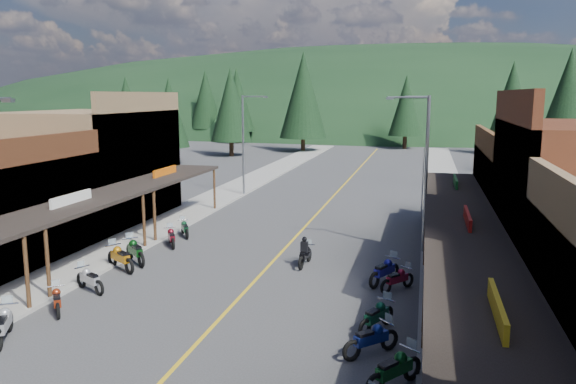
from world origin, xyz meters
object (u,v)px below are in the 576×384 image
Objects in this scene: streetlight_3 at (425,136)px; pine_1 at (237,100)px; pine_0 at (126,105)px; pedestrian_east_a at (442,289)px; shop_east_3 at (554,200)px; pine_10 at (231,105)px; bike_east_7 at (377,315)px; streetlight_2 at (423,167)px; bike_east_6 at (371,338)px; shop_west_3 at (92,166)px; streetlight_1 at (245,140)px; bike_west_5 at (3,323)px; bike_west_9 at (135,250)px; pine_2 at (303,95)px; pine_3 at (406,105)px; bike_west_11 at (185,228)px; pedestrian_east_b at (438,232)px; bike_east_8 at (397,278)px; bike_west_7 at (90,278)px; bike_east_5 at (394,368)px; rider_on_bike at (305,254)px; bike_west_8 at (120,257)px; bike_east_9 at (385,270)px; pine_4 at (512,101)px; pine_8 at (169,113)px; bike_west_10 at (171,236)px; pine_7 at (206,99)px; bike_west_6 at (57,299)px.

streetlight_3 is 50.65m from pine_1.
pine_0 is (-46.95, 32.00, 2.02)m from streetlight_3.
pine_1 reaches higher than pedestrian_east_a.
pine_10 reaches higher than shop_east_3.
pine_0 is at bearing 151.51° from bike_east_7.
streetlight_2 reaches higher than bike_east_6.
shop_west_3 is 1.36× the size of streetlight_1.
bike_west_9 reaches higher than bike_west_5.
pedestrian_east_a is (47.79, -62.27, -5.42)m from pine_0.
bike_west_5 is (17.78, -75.86, -6.60)m from pine_1.
pine_1 is 78.19m from bike_west_5.
pedestrian_east_a is at bearing -73.02° from pine_2.
pine_1 is 5.32× the size of bike_west_9.
pine_3 is 58.76m from bike_west_11.
pine_0 reaches higher than shop_east_3.
pedestrian_east_b is at bearing -86.18° from pine_3.
bike_west_11 is 0.98× the size of bike_east_8.
bike_east_8 is (2.10, -63.85, -5.94)m from pine_3.
bike_west_7 is at bearing 60.66° from bike_west_5.
shop_west_3 reaches higher than bike_east_7.
pedestrian_east_b is (47.82, -53.18, -5.48)m from pine_0.
rider_on_bike is (-4.74, 10.52, -0.02)m from bike_east_5.
pine_3 is 66.60m from pedestrian_east_a.
shop_west_3 is at bearing 70.90° from bike_west_8.
shop_west_3 reaches higher than bike_east_6.
bike_east_9 is at bearing -134.29° from shop_east_3.
pedestrian_east_b is (14.16, 5.77, 0.33)m from bike_west_9.
streetlight_3 is at bearing 126.54° from bike_east_5.
pine_10 is at bearing 56.93° from bike_west_9.
shop_east_3 is at bearing -27.33° from streetlight_1.
bike_west_7 is (-13.15, -8.98, -3.89)m from streetlight_2.
pine_4 is 6.21× the size of bike_west_7.
pine_3 is 5.25× the size of bike_east_7.
pine_8 is 54.26m from bike_east_5.
rider_on_bike reaches higher than bike_east_5.
bike_west_7 is 17.11m from pedestrian_east_b.
streetlight_1 is at bearing -160.85° from pedestrian_east_a.
bike_west_10 is 12.03m from bike_east_9.
bike_west_10 is (16.00, -33.70, -5.42)m from pine_8.
pine_8 reaches higher than bike_west_11.
streetlight_1 is 3.57× the size of bike_west_5.
pine_7 is at bearing 144.14° from bike_east_9.
pine_2 is 7.51× the size of bike_west_6.
shop_east_3 is (27.54, 0.00, -0.99)m from shop_west_3.
bike_west_7 is at bearing 55.10° from bike_west_6.
streetlight_3 is at bearing 7.48° from bike_west_8.
pine_7 is 6.37× the size of bike_west_10.
streetlight_2 reaches higher than bike_east_5.
bike_west_9 is at bearing -86.20° from pine_2.
bike_west_7 is (17.80, -70.98, -6.66)m from pine_1.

